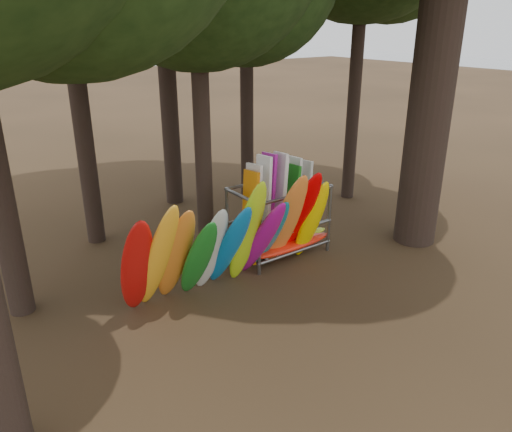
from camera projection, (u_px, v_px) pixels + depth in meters
ground at (292, 285)px, 12.62m from camera, size 120.00×120.00×0.00m
kayak_row at (238, 240)px, 12.04m from camera, size 5.82×2.15×3.10m
storage_rack at (278, 221)px, 14.04m from camera, size 3.23×1.62×2.92m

